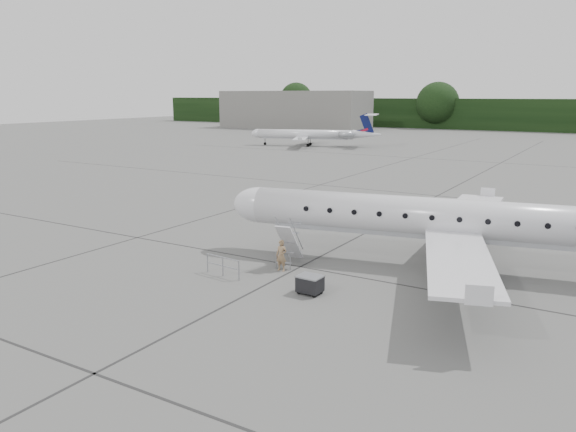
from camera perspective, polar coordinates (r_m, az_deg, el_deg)
The scene contains 8 objects.
ground at distance 25.80m, azimuth 11.08°, elevation -8.63°, with size 320.00×320.00×0.00m, color #5B5B59.
terminal_building at distance 154.05m, azimuth 0.64°, elevation 10.73°, with size 40.00×14.00×10.00m, color slate.
main_regional_jet at distance 30.40m, azimuth 17.53°, elevation 1.58°, with size 29.36×21.14×7.53m, color silver, non-canonical shape.
airstair at distance 30.49m, azimuth 0.15°, elevation -2.79°, with size 0.85×2.20×2.36m, color silver, non-canonical shape.
passenger at distance 29.46m, azimuth -0.68°, elevation -4.04°, with size 0.61×0.40×1.67m, color #91724F.
safety_railing at distance 28.90m, azimuth -6.64°, elevation -5.14°, with size 2.20×0.08×1.00m, color gray, non-canonical shape.
baggage_cart at distance 26.27m, azimuth 2.24°, elevation -6.93°, with size 1.08×0.88×0.94m, color black, non-canonical shape.
bg_regional_left at distance 101.65m, azimuth 1.72°, elevation 8.76°, with size 22.16×15.96×5.81m, color silver, non-canonical shape.
Camera 1 is at (8.00, -22.78, 9.10)m, focal length 35.00 mm.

